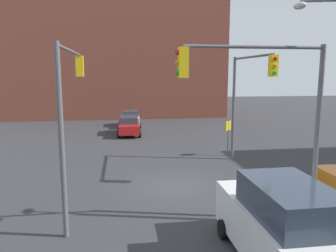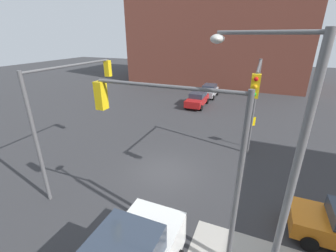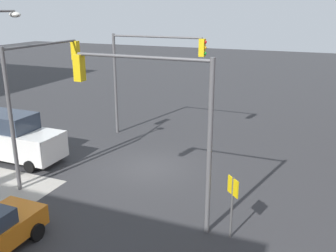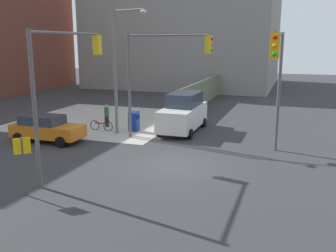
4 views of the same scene
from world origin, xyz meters
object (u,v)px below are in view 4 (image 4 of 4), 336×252
Objects in this scene: traffic_signal_se_corner at (278,70)px; street_lamp_corner at (119,63)px; traffic_signal_ne_corner at (160,65)px; van_white_delivery at (183,113)px; bicycle_leaning_on_fence at (101,126)px; mailbox_blue at (134,120)px; smokestack at (43,21)px; traffic_signal_nw_corner at (64,73)px; hatchback_orange at (46,128)px; pedestrian_crossing at (107,115)px.

traffic_signal_se_corner is 10.38m from street_lamp_corner.
van_white_delivery is (2.81, -0.67, -3.34)m from traffic_signal_ne_corner.
bicycle_leaning_on_fence is (3.48, 11.70, -4.33)m from traffic_signal_se_corner.
street_lamp_corner is 4.11m from mailbox_blue.
smokestack is at bearing 46.18° from mailbox_blue.
mailbox_blue is at bearing 3.34° from traffic_signal_nw_corner.
smokestack is at bearing 50.86° from traffic_signal_se_corner.
smokestack reaches higher than van_white_delivery.
traffic_signal_se_corner is (4.48, -9.00, 0.03)m from traffic_signal_nw_corner.
smokestack reaches higher than mailbox_blue.
mailbox_blue is at bearing -74.72° from bicycle_leaning_on_fence.
traffic_signal_nw_corner is 7.24m from hatchback_orange.
smokestack is 37.12m from van_white_delivery.
traffic_signal_nw_corner is at bearing -161.30° from bicycle_leaning_on_fence.
traffic_signal_se_corner is at bearing -129.14° from smokestack.
street_lamp_corner is at bearing -47.68° from hatchback_orange.
traffic_signal_ne_corner is at bearing 166.69° from van_white_delivery.
traffic_signal_se_corner reaches higher than pedestrian_crossing.
hatchback_orange reaches higher than bicycle_leaning_on_fence.
traffic_signal_nw_corner reaches higher than van_white_delivery.
bicycle_leaning_on_fence is (0.50, 1.75, -4.35)m from street_lamp_corner.
smokestack reaches higher than traffic_signal_ne_corner.
traffic_signal_nw_corner reaches higher than hatchback_orange.
traffic_signal_nw_corner is 10.59m from van_white_delivery.
traffic_signal_se_corner is 0.81× the size of street_lamp_corner.
smokestack is at bearing 50.95° from van_white_delivery.
pedestrian_crossing is (4.88, -1.54, -0.01)m from hatchback_orange.
smokestack reaches higher than hatchback_orange.
smokestack is 41.58m from traffic_signal_nw_corner.
traffic_signal_se_corner is 4.55× the size of mailbox_blue.
traffic_signal_se_corner is at bearing -108.90° from traffic_signal_ne_corner.
mailbox_blue is 2.47m from pedestrian_crossing.
smokestack is 10.24× the size of bicycle_leaning_on_fence.
bicycle_leaning_on_fence is at bearing 74.07° from street_lamp_corner.
traffic_signal_ne_corner is at bearing 71.10° from traffic_signal_se_corner.
hatchback_orange is at bearing 132.32° from street_lamp_corner.
traffic_signal_ne_corner is (6.87, -2.03, -0.01)m from traffic_signal_nw_corner.
mailbox_blue is 0.26× the size of van_white_delivery.
traffic_signal_nw_corner is at bearing -40.59° from pedestrian_crossing.
van_white_delivery is (-22.88, -28.20, -7.68)m from smokestack.
street_lamp_corner reaches higher than traffic_signal_ne_corner.
traffic_signal_se_corner is 1.20× the size of van_white_delivery.
street_lamp_corner is at bearing -9.15° from pedestrian_crossing.
traffic_signal_se_corner is 12.95m from bicycle_leaning_on_fence.
smokestack is 44.68m from traffic_signal_se_corner.
mailbox_blue is 3.43m from van_white_delivery.
pedestrian_crossing is (-0.51, 5.60, -0.44)m from van_white_delivery.
hatchback_orange is (-3.18, 3.49, -3.86)m from street_lamp_corner.
smokestack reaches higher than traffic_signal_se_corner.
traffic_signal_se_corner is 13.35m from pedestrian_crossing.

